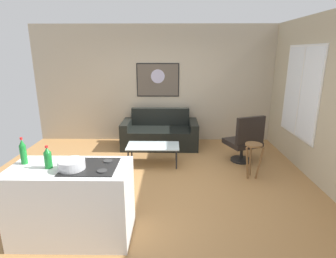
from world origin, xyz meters
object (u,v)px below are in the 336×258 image
Objects in this scene: coffee_table at (153,147)px; soda_bottle at (23,152)px; couch at (160,134)px; wall_painting at (158,80)px; bar_stool at (253,152)px; soda_bottle_2 at (48,158)px; mixing_bowl at (72,165)px; armchair at (245,140)px.

soda_bottle is at bearing -122.83° from coffee_table.
couch is 1.71× the size of wall_painting.
wall_painting is at bearing 129.07° from bar_stool.
coffee_table is 3.87× the size of soda_bottle_2.
couch is at bearing 71.50° from soda_bottle_2.
soda_bottle_2 is at bearing -108.50° from couch.
mixing_bowl is at bearing -9.87° from soda_bottle_2.
couch is 1.32m from wall_painting.
coffee_table is 1.97m from wall_painting.
armchair is (1.83, 0.12, 0.11)m from coffee_table.
coffee_table is 1.84m from armchair.
soda_bottle reaches higher than soda_bottle_2.
couch is 3.60m from soda_bottle.
coffee_table is 3.18× the size of soda_bottle.
couch is at bearing 85.31° from coffee_table.
armchair is at bearing 3.89° from coffee_table.
mixing_bowl is at bearing -103.87° from couch.
mixing_bowl reaches higher than coffee_table.
soda_bottle is 1.22× the size of soda_bottle_2.
wall_painting is (1.39, 3.71, 0.47)m from soda_bottle.
soda_bottle reaches higher than couch.
armchair is 3.71× the size of soda_bottle_2.
couch is 2.00m from armchair.
coffee_table is at bearing -176.11° from armchair.
couch is 3.54m from mixing_bowl.
bar_stool is (1.79, -0.57, 0.11)m from coffee_table.
mixing_bowl is (-0.74, -2.27, 0.59)m from coffee_table.
soda_bottle_2 reaches higher than couch.
armchair is at bearing 34.98° from soda_bottle.
coffee_table is at bearing 162.31° from bar_stool.
soda_bottle_2 is 0.29m from mixing_bowl.
soda_bottle_2 is at bearing 170.13° from mixing_bowl.
mixing_bowl is (0.62, -0.17, -0.09)m from soda_bottle.
soda_bottle_2 reaches higher than bar_stool.
soda_bottle_2 is at bearing -105.32° from wall_painting.
wall_painting reaches higher than armchair.
bar_stool is 2.15× the size of mixing_bowl.
coffee_table is 2.46m from mixing_bowl.
mixing_bowl is 3.99m from wall_painting.
bar_stool is 3.31m from soda_bottle_2.
armchair is at bearing -39.34° from wall_painting.
wall_painting reaches higher than bar_stool.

